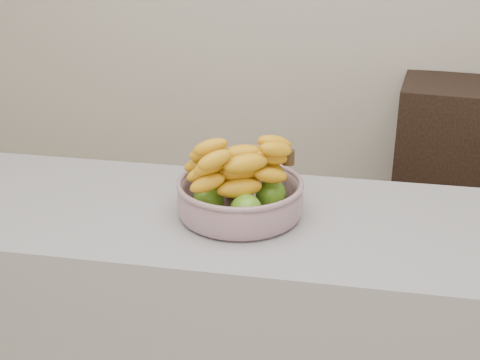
# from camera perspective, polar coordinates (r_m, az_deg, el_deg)

# --- Properties ---
(counter) EXTENTS (2.00, 0.60, 0.90)m
(counter) POSITION_cam_1_polar(r_m,az_deg,el_deg) (2.01, 1.60, -14.66)
(counter) COLOR #97969E
(counter) RESTS_ON ground
(cabinet) EXTENTS (0.56, 0.47, 0.93)m
(cabinet) POSITION_cam_1_polar(r_m,az_deg,el_deg) (3.18, 17.65, -0.33)
(cabinet) COLOR black
(cabinet) RESTS_ON ground
(fruit_bowl) EXTENTS (0.33, 0.33, 0.20)m
(fruit_bowl) POSITION_cam_1_polar(r_m,az_deg,el_deg) (1.75, -0.00, -1.05)
(fruit_bowl) COLOR #9CA9BB
(fruit_bowl) RESTS_ON counter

